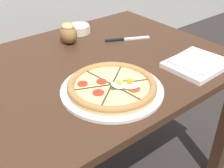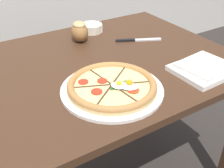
{
  "view_description": "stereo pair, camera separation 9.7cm",
  "coord_description": "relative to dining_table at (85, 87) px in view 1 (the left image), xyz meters",
  "views": [
    {
      "loc": [
        -0.54,
        -0.86,
        1.27
      ],
      "look_at": [
        -0.03,
        -0.22,
        0.75
      ],
      "focal_mm": 45.0,
      "sensor_mm": 36.0,
      "label": 1
    },
    {
      "loc": [
        -0.46,
        -0.91,
        1.27
      ],
      "look_at": [
        -0.03,
        -0.22,
        0.75
      ],
      "focal_mm": 45.0,
      "sensor_mm": 36.0,
      "label": 2
    }
  ],
  "objects": [
    {
      "name": "ramekin_bowl",
      "position": [
        0.18,
        0.31,
        0.12
      ],
      "size": [
        0.12,
        0.12,
        0.04
      ],
      "color": "silver",
      "rests_on": "dining_table"
    },
    {
      "name": "knife_main",
      "position": [
        0.31,
        0.09,
        0.11
      ],
      "size": [
        0.21,
        0.11,
        0.01
      ],
      "rotation": [
        0.0,
        0.0,
        -0.45
      ],
      "color": "silver",
      "rests_on": "dining_table"
    },
    {
      "name": "bread_piece_near",
      "position": [
        0.07,
        0.24,
        0.15
      ],
      "size": [
        0.1,
        0.12,
        0.1
      ],
      "rotation": [
        0.0,
        0.0,
        1.33
      ],
      "color": "olive",
      "rests_on": "dining_table"
    },
    {
      "name": "pizza",
      "position": [
        -0.03,
        -0.22,
        0.12
      ],
      "size": [
        0.36,
        0.36,
        0.05
      ],
      "color": "white",
      "rests_on": "dining_table"
    },
    {
      "name": "dining_table",
      "position": [
        0.0,
        0.0,
        0.0
      ],
      "size": [
        1.24,
        0.87,
        0.72
      ],
      "color": "#422819",
      "rests_on": "ground_plane"
    },
    {
      "name": "napkin_folded",
      "position": [
        0.35,
        -0.29,
        0.12
      ],
      "size": [
        0.23,
        0.2,
        0.04
      ],
      "rotation": [
        0.0,
        0.0,
        0.03
      ],
      "color": "white",
      "rests_on": "dining_table"
    }
  ]
}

